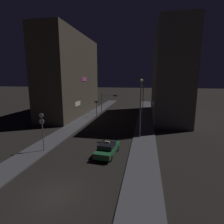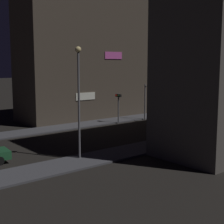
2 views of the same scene
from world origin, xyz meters
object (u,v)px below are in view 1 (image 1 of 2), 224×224
(traffic_light_overhead, at_px, (108,100))
(street_lamp_far_block, at_px, (143,96))
(traffic_light_left_kerb, at_px, (96,105))
(sign_pole_left, at_px, (42,128))
(taxi, at_px, (107,149))
(street_lamp_near_block, at_px, (141,102))

(traffic_light_overhead, xyz_separation_m, street_lamp_far_block, (8.36, 2.22, 0.86))
(traffic_light_overhead, height_order, traffic_light_left_kerb, traffic_light_overhead)
(traffic_light_left_kerb, bearing_deg, sign_pole_left, -92.59)
(taxi, height_order, traffic_light_overhead, traffic_light_overhead)
(street_lamp_near_block, bearing_deg, taxi, -116.98)
(taxi, xyz_separation_m, sign_pole_left, (-7.47, -0.56, 2.09))
(traffic_light_left_kerb, distance_m, street_lamp_near_block, 15.94)
(sign_pole_left, xyz_separation_m, street_lamp_far_block, (10.75, 25.96, 1.41))
(taxi, bearing_deg, street_lamp_near_block, 63.02)
(traffic_light_overhead, xyz_separation_m, street_lamp_near_block, (8.38, -16.67, 1.86))
(traffic_light_overhead, relative_size, street_lamp_near_block, 0.56)
(traffic_light_left_kerb, xyz_separation_m, street_lamp_far_block, (9.88, 6.68, 1.61))
(traffic_light_left_kerb, height_order, street_lamp_far_block, street_lamp_far_block)
(street_lamp_near_block, bearing_deg, traffic_light_overhead, 116.69)
(sign_pole_left, height_order, street_lamp_far_block, street_lamp_far_block)
(street_lamp_near_block, distance_m, street_lamp_far_block, 18.92)
(traffic_light_left_kerb, height_order, street_lamp_near_block, street_lamp_near_block)
(taxi, bearing_deg, street_lamp_far_block, 82.62)
(traffic_light_left_kerb, xyz_separation_m, street_lamp_near_block, (9.90, -12.21, 2.62))
(sign_pole_left, bearing_deg, street_lamp_near_block, 33.25)
(traffic_light_left_kerb, bearing_deg, street_lamp_near_block, -50.96)
(taxi, height_order, street_lamp_far_block, street_lamp_far_block)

